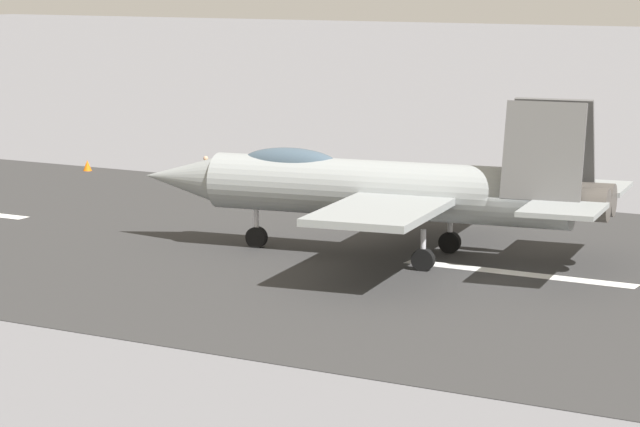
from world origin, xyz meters
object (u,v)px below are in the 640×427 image
at_px(fighter_jet, 384,188).
at_px(crew_person, 206,175).
at_px(marker_cone_far, 87,166).
at_px(marker_cone_mid, 328,186).

distance_m(fighter_jet, crew_person, 15.79).
bearing_deg(crew_person, marker_cone_far, -18.49).
relative_size(marker_cone_mid, marker_cone_far, 1.00).
height_order(marker_cone_mid, marker_cone_far, same).
xyz_separation_m(crew_person, marker_cone_far, (9.12, -3.05, -0.57)).
height_order(fighter_jet, marker_cone_mid, fighter_jet).
height_order(fighter_jet, crew_person, fighter_jet).
distance_m(marker_cone_mid, marker_cone_far, 13.60).
relative_size(crew_person, marker_cone_far, 3.09).
relative_size(crew_person, marker_cone_mid, 3.09).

